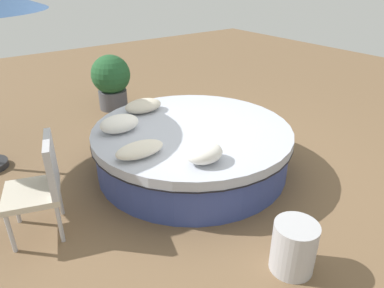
# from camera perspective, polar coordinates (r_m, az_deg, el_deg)

# --- Properties ---
(ground_plane) EXTENTS (16.00, 16.00, 0.00)m
(ground_plane) POSITION_cam_1_polar(r_m,az_deg,el_deg) (4.63, 0.00, -3.73)
(ground_plane) COLOR brown
(round_bed) EXTENTS (2.47, 2.47, 0.56)m
(round_bed) POSITION_cam_1_polar(r_m,az_deg,el_deg) (4.49, 0.00, -0.56)
(round_bed) COLOR #38478C
(round_bed) RESTS_ON ground_plane
(throw_pillow_0) EXTENTS (0.52, 0.35, 0.17)m
(throw_pillow_0) POSITION_cam_1_polar(r_m,az_deg,el_deg) (4.88, -7.85, 6.13)
(throw_pillow_0) COLOR beige
(throw_pillow_0) RESTS_ON round_bed
(throw_pillow_1) EXTENTS (0.48, 0.34, 0.20)m
(throw_pillow_1) POSITION_cam_1_polar(r_m,az_deg,el_deg) (4.32, -11.61, 3.23)
(throw_pillow_1) COLOR white
(throw_pillow_1) RESTS_ON round_bed
(throw_pillow_2) EXTENTS (0.54, 0.28, 0.15)m
(throw_pillow_2) POSITION_cam_1_polar(r_m,az_deg,el_deg) (3.74, -8.41, -0.89)
(throw_pillow_2) COLOR silver
(throw_pillow_2) RESTS_ON round_bed
(throw_pillow_3) EXTENTS (0.41, 0.32, 0.19)m
(throw_pillow_3) POSITION_cam_1_polar(r_m,az_deg,el_deg) (3.58, 1.99, -1.48)
(throw_pillow_3) COLOR white
(throw_pillow_3) RESTS_ON round_bed
(patio_chair) EXTENTS (0.63, 0.65, 0.98)m
(patio_chair) POSITION_cam_1_polar(r_m,az_deg,el_deg) (3.59, -23.12, -5.60)
(patio_chair) COLOR #B7B7BC
(patio_chair) RESTS_ON ground_plane
(planter) EXTENTS (0.69, 0.69, 0.97)m
(planter) POSITION_cam_1_polar(r_m,az_deg,el_deg) (6.54, -12.87, 10.04)
(planter) COLOR #4C4C51
(planter) RESTS_ON ground_plane
(side_table) EXTENTS (0.38, 0.38, 0.47)m
(side_table) POSITION_cam_1_polar(r_m,az_deg,el_deg) (3.23, 16.05, -15.65)
(side_table) COLOR #B7B7BC
(side_table) RESTS_ON ground_plane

